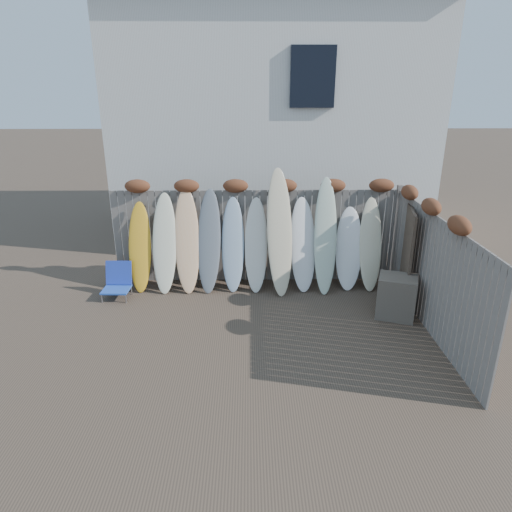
{
  "coord_description": "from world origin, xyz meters",
  "views": [
    {
      "loc": [
        -0.13,
        -6.87,
        4.02
      ],
      "look_at": [
        0.0,
        1.2,
        1.0
      ],
      "focal_mm": 32.0,
      "sensor_mm": 36.0,
      "label": 1
    }
  ],
  "objects_px": {
    "beach_chair": "(118,281)",
    "lattice_panel": "(406,256)",
    "wooden_crate": "(396,297)",
    "surfboard_0": "(140,247)"
  },
  "relations": [
    {
      "from": "lattice_panel",
      "to": "wooden_crate",
      "type": "bearing_deg",
      "value": -104.69
    },
    {
      "from": "beach_chair",
      "to": "surfboard_0",
      "type": "height_order",
      "value": "surfboard_0"
    },
    {
      "from": "wooden_crate",
      "to": "lattice_panel",
      "type": "relative_size",
      "value": 0.42
    },
    {
      "from": "beach_chair",
      "to": "lattice_panel",
      "type": "xyz_separation_m",
      "value": [
        5.7,
        -0.26,
        0.61
      ]
    },
    {
      "from": "surfboard_0",
      "to": "beach_chair",
      "type": "bearing_deg",
      "value": -135.81
    },
    {
      "from": "wooden_crate",
      "to": "beach_chair",
      "type": "bearing_deg",
      "value": 169.9
    },
    {
      "from": "wooden_crate",
      "to": "surfboard_0",
      "type": "height_order",
      "value": "surfboard_0"
    },
    {
      "from": "lattice_panel",
      "to": "surfboard_0",
      "type": "bearing_deg",
      "value": -175.21
    },
    {
      "from": "wooden_crate",
      "to": "lattice_panel",
      "type": "distance_m",
      "value": 0.95
    },
    {
      "from": "beach_chair",
      "to": "lattice_panel",
      "type": "height_order",
      "value": "lattice_panel"
    }
  ]
}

